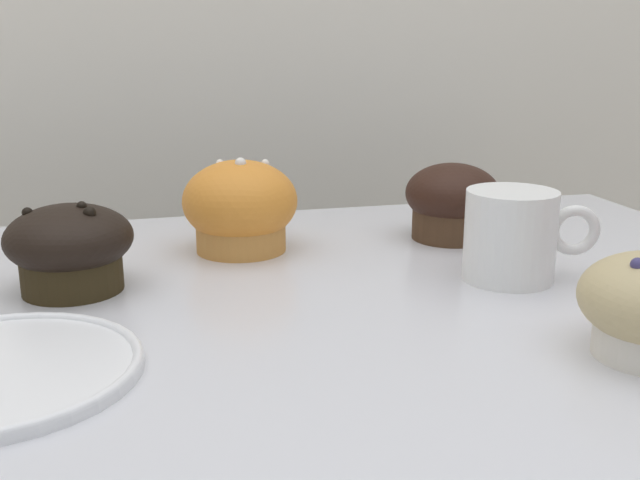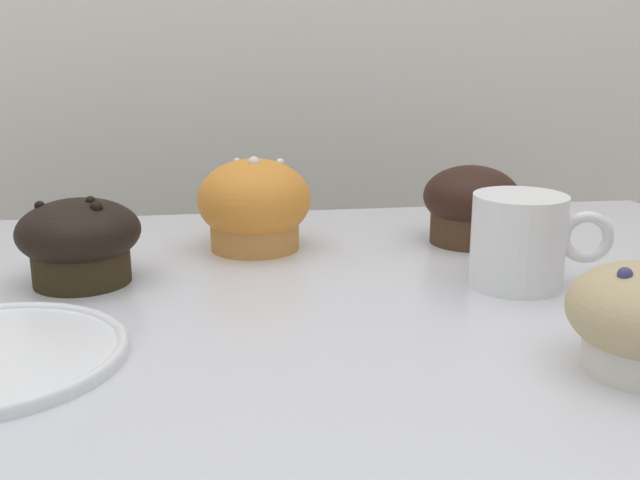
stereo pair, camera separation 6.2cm
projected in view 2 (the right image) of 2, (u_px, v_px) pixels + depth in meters
The scene contains 5 objects.
wall_back at pixel (240, 176), 1.18m from camera, with size 3.20×0.10×1.80m, color beige.
muffin_front_center at pixel (80, 240), 0.65m from camera, with size 0.11×0.11×0.08m.
muffin_front_right at pixel (254, 206), 0.75m from camera, with size 0.11×0.11×0.10m.
muffin_back_center at pixel (471, 204), 0.77m from camera, with size 0.10×0.10×0.08m.
coffee_cup at pixel (520, 239), 0.64m from camera, with size 0.12×0.08×0.08m.
Camera 2 is at (-0.04, -0.57, 1.12)m, focal length 42.00 mm.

